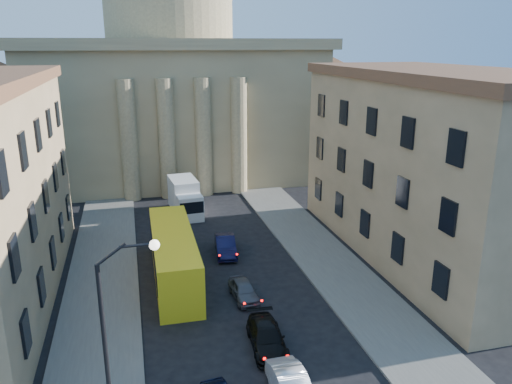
% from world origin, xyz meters
% --- Properties ---
extents(sidewalk_left, '(5.00, 60.00, 0.15)m').
position_xyz_m(sidewalk_left, '(-8.50, 18.00, 0.07)').
color(sidewalk_left, '#52514B').
rests_on(sidewalk_left, ground).
extents(sidewalk_right, '(5.00, 60.00, 0.15)m').
position_xyz_m(sidewalk_right, '(8.50, 18.00, 0.07)').
color(sidewalk_right, '#52514B').
rests_on(sidewalk_right, ground).
extents(church, '(68.02, 28.76, 36.60)m').
position_xyz_m(church, '(0.00, 55.47, 11.88)').
color(church, '#857351').
rests_on(church, ground).
extents(building_right, '(11.60, 26.60, 14.70)m').
position_xyz_m(building_right, '(17.00, 22.00, 7.42)').
color(building_right, tan).
rests_on(building_right, ground).
extents(street_lamp, '(2.62, 0.44, 8.83)m').
position_xyz_m(street_lamp, '(-6.97, 8.00, 5.29)').
color(street_lamp, black).
rests_on(street_lamp, ground).
extents(car_right_mid, '(2.14, 4.67, 1.32)m').
position_xyz_m(car_right_mid, '(0.80, 12.27, 0.66)').
color(car_right_mid, black).
rests_on(car_right_mid, ground).
extents(car_right_far, '(1.67, 3.73, 1.25)m').
position_xyz_m(car_right_far, '(0.80, 18.09, 0.62)').
color(car_right_far, '#47474C').
rests_on(car_right_far, ground).
extents(car_right_distant, '(1.99, 4.56, 1.46)m').
position_xyz_m(car_right_distant, '(1.03, 25.68, 0.73)').
color(car_right_distant, black).
rests_on(car_right_distant, ground).
extents(city_bus, '(3.05, 12.52, 3.52)m').
position_xyz_m(city_bus, '(-3.40, 22.28, 1.89)').
color(city_bus, yellow).
rests_on(city_bus, ground).
extents(box_truck, '(2.95, 6.39, 3.41)m').
position_xyz_m(box_truck, '(-0.93, 36.67, 1.62)').
color(box_truck, silver).
rests_on(box_truck, ground).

